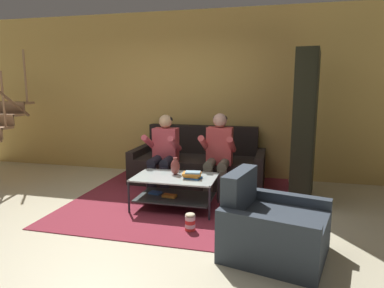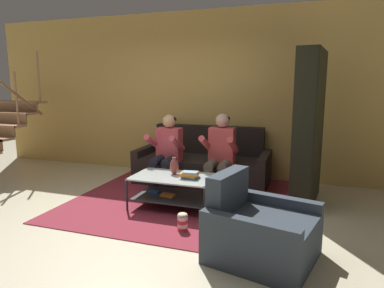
# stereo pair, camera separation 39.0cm
# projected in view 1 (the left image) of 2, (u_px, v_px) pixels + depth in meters

# --- Properties ---
(ground) EXTENTS (16.80, 16.80, 0.00)m
(ground) POSITION_uv_depth(u_px,v_px,m) (134.00, 223.00, 4.09)
(ground) COLOR beige
(back_partition) EXTENTS (8.40, 0.12, 2.90)m
(back_partition) POSITION_uv_depth(u_px,v_px,m) (187.00, 95.00, 6.19)
(back_partition) COLOR tan
(back_partition) RESTS_ON ground
(couch) EXTENTS (2.18, 0.93, 0.92)m
(couch) POSITION_uv_depth(u_px,v_px,m) (199.00, 165.00, 5.77)
(couch) COLOR black
(couch) RESTS_ON ground
(person_seated_left) EXTENTS (0.50, 0.58, 1.17)m
(person_seated_left) POSITION_uv_depth(u_px,v_px,m) (164.00, 149.00, 5.28)
(person_seated_left) COLOR #1F202C
(person_seated_left) RESTS_ON ground
(person_seated_right) EXTENTS (0.50, 0.58, 1.21)m
(person_seated_right) POSITION_uv_depth(u_px,v_px,m) (218.00, 151.00, 5.08)
(person_seated_right) COLOR #5C5849
(person_seated_right) RESTS_ON ground
(coffee_table) EXTENTS (1.08, 0.67, 0.43)m
(coffee_table) POSITION_uv_depth(u_px,v_px,m) (175.00, 187.00, 4.54)
(coffee_table) COLOR #B0C0BC
(coffee_table) RESTS_ON ground
(area_rug) EXTENTS (3.00, 3.24, 0.01)m
(area_rug) POSITION_uv_depth(u_px,v_px,m) (186.00, 195.00, 5.08)
(area_rug) COLOR maroon
(area_rug) RESTS_ON ground
(vase) EXTENTS (0.12, 0.12, 0.23)m
(vase) POSITION_uv_depth(u_px,v_px,m) (175.00, 167.00, 4.60)
(vase) COLOR brown
(vase) RESTS_ON coffee_table
(book_stack) EXTENTS (0.25, 0.19, 0.09)m
(book_stack) POSITION_uv_depth(u_px,v_px,m) (192.00, 175.00, 4.42)
(book_stack) COLOR blue
(book_stack) RESTS_ON coffee_table
(bookshelf) EXTENTS (0.41, 1.07, 2.10)m
(bookshelf) POSITION_uv_depth(u_px,v_px,m) (307.00, 144.00, 4.90)
(bookshelf) COLOR black
(bookshelf) RESTS_ON ground
(armchair) EXTENTS (1.08, 1.04, 0.80)m
(armchair) POSITION_uv_depth(u_px,v_px,m) (272.00, 229.00, 3.30)
(armchair) COLOR #333C46
(armchair) RESTS_ON ground
(popcorn_tub) EXTENTS (0.12, 0.12, 0.21)m
(popcorn_tub) POSITION_uv_depth(u_px,v_px,m) (190.00, 222.00, 3.85)
(popcorn_tub) COLOR red
(popcorn_tub) RESTS_ON ground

